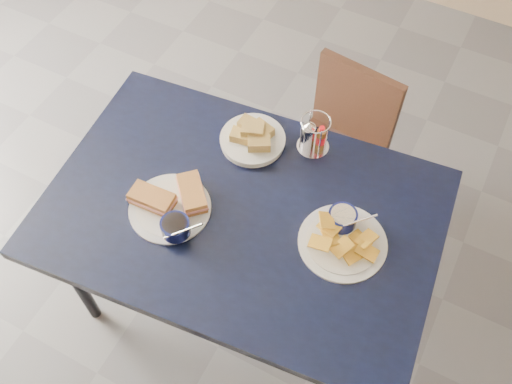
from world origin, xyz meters
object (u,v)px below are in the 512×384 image
at_px(chair_far, 339,137).
at_px(plantain_plate, 343,234).
at_px(dining_table, 242,220).
at_px(sandwich_plate, 172,206).
at_px(bread_basket, 253,137).
at_px(condiment_caddy, 313,136).

xyz_separation_m(chair_far, plantain_plate, (0.23, -0.62, 0.33)).
bearing_deg(dining_table, plantain_plate, 9.86).
bearing_deg(sandwich_plate, dining_table, 27.61).
distance_m(plantain_plate, bread_basket, 0.46).
bearing_deg(chair_far, dining_table, -97.86).
relative_size(dining_table, condiment_caddy, 9.66).
bearing_deg(chair_far, condiment_caddy, -90.46).
relative_size(chair_far, condiment_caddy, 5.58).
distance_m(chair_far, condiment_caddy, 0.50).
distance_m(bread_basket, condiment_caddy, 0.20).
height_order(dining_table, sandwich_plate, sandwich_plate).
bearing_deg(bread_basket, chair_far, 65.60).
distance_m(sandwich_plate, condiment_caddy, 0.52).
bearing_deg(bread_basket, condiment_caddy, 22.89).
relative_size(dining_table, chair_far, 1.73).
relative_size(chair_far, plantain_plate, 2.79).
bearing_deg(condiment_caddy, sandwich_plate, -122.91).
height_order(bread_basket, condiment_caddy, condiment_caddy).
height_order(sandwich_plate, plantain_plate, same).
height_order(plantain_plate, condiment_caddy, condiment_caddy).
distance_m(sandwich_plate, bread_basket, 0.37).
xyz_separation_m(bread_basket, condiment_caddy, (0.19, 0.08, 0.03)).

